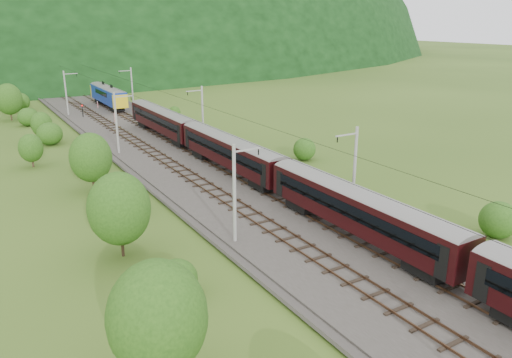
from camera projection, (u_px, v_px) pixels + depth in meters
ground at (298, 228)px, 43.37m from camera, size 600.00×600.00×0.00m
railbed at (241, 193)px, 51.46m from camera, size 14.00×220.00×0.30m
track_left at (220, 195)px, 50.21m from camera, size 2.40×220.00×0.27m
track_right at (261, 187)px, 52.57m from camera, size 2.40×220.00×0.27m
catenary_left at (117, 122)px, 65.02m from camera, size 2.54×192.28×8.00m
catenary_right at (202, 113)px, 71.04m from camera, size 2.54×192.28×8.00m
overhead_wires at (240, 127)px, 49.32m from camera, size 4.83×198.00×0.03m
mountain_main at (1, 53)px, 255.06m from camera, size 504.00×360.00×244.00m
train at (230, 147)px, 57.12m from camera, size 2.80×112.82×4.87m
hazard_post_near at (115, 117)px, 85.55m from camera, size 0.18×0.18×1.68m
hazard_post_far at (98, 105)px, 98.96m from camera, size 0.14×0.14×1.32m
signal at (82, 110)px, 89.78m from camera, size 0.24×0.24×2.19m
vegetation_left at (75, 171)px, 49.91m from camera, size 11.13×144.09×6.88m
vegetation_right at (370, 179)px, 52.60m from camera, size 5.97×94.80×2.79m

